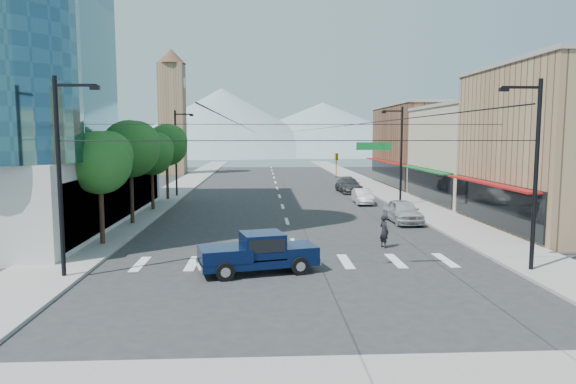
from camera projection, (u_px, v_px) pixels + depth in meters
name	position (u px, v px, depth m)	size (l,w,h in m)	color
ground	(301.00, 270.00, 24.65)	(160.00, 160.00, 0.00)	#28282B
sidewalk_left	(180.00, 187.00, 63.74)	(4.00, 120.00, 0.15)	gray
sidewalk_right	(371.00, 186.00, 64.96)	(4.00, 120.00, 0.15)	gray
shop_mid	(491.00, 156.00, 49.00)	(12.00, 14.00, 9.00)	tan
shop_far	(435.00, 147.00, 64.83)	(12.00, 18.00, 10.00)	brown
clock_tower	(172.00, 110.00, 84.18)	(4.80, 4.80, 20.40)	#8C6B4C
mountain_left	(222.00, 122.00, 171.56)	(80.00, 80.00, 22.00)	gray
mountain_right	(323.00, 128.00, 183.50)	(90.00, 90.00, 18.00)	gray
tree_near	(102.00, 160.00, 29.59)	(3.65, 3.64, 6.71)	black
tree_midnear	(132.00, 147.00, 36.47)	(4.09, 4.09, 7.52)	black
tree_midfar	(153.00, 152.00, 43.49)	(3.65, 3.64, 6.71)	black
tree_far	(168.00, 144.00, 50.37)	(4.09, 4.09, 7.52)	black
signal_rig	(308.00, 175.00, 23.16)	(21.80, 0.20, 9.00)	black
lamp_pole_nw	(177.00, 150.00, 53.34)	(2.00, 0.25, 9.00)	black
lamp_pole_ne	(400.00, 152.00, 46.49)	(2.00, 0.25, 9.00)	black
pickup_truck	(258.00, 252.00, 24.06)	(5.90, 3.25, 1.89)	#071438
pedestrian	(384.00, 231.00, 29.46)	(0.69, 0.45, 1.89)	black
parked_car_near	(403.00, 211.00, 37.83)	(2.02, 5.01, 1.71)	silver
parked_car_mid	(363.00, 196.00, 48.27)	(1.50, 4.30, 1.42)	silver
parked_car_far	(349.00, 185.00, 57.89)	(2.31, 5.69, 1.65)	#343437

